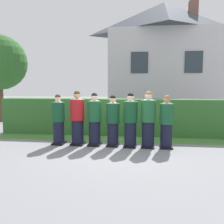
# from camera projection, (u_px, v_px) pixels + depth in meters

# --- Properties ---
(ground_plane) EXTENTS (60.00, 60.00, 0.00)m
(ground_plane) POSITION_uv_depth(u_px,v_px,m) (112.00, 146.00, 7.53)
(ground_plane) COLOR slate
(student_front_row_0) EXTENTS (0.41, 0.50, 1.58)m
(student_front_row_0) POSITION_uv_depth(u_px,v_px,m) (58.00, 121.00, 7.67)
(student_front_row_0) COLOR black
(student_front_row_0) RESTS_ON ground
(student_in_red_blazer) EXTENTS (0.44, 0.49, 1.69)m
(student_in_red_blazer) POSITION_uv_depth(u_px,v_px,m) (77.00, 119.00, 7.60)
(student_in_red_blazer) COLOR black
(student_in_red_blazer) RESTS_ON ground
(student_front_row_2) EXTENTS (0.42, 0.48, 1.63)m
(student_front_row_2) POSITION_uv_depth(u_px,v_px,m) (95.00, 120.00, 7.52)
(student_front_row_2) COLOR black
(student_front_row_2) RESTS_ON ground
(student_front_row_3) EXTENTS (0.41, 0.50, 1.56)m
(student_front_row_3) POSITION_uv_depth(u_px,v_px,m) (113.00, 122.00, 7.44)
(student_front_row_3) COLOR black
(student_front_row_3) RESTS_ON ground
(student_front_row_4) EXTENTS (0.43, 0.49, 1.64)m
(student_front_row_4) POSITION_uv_depth(u_px,v_px,m) (130.00, 121.00, 7.33)
(student_front_row_4) COLOR black
(student_front_row_4) RESTS_ON ground
(student_front_row_5) EXTENTS (0.44, 0.53, 1.69)m
(student_front_row_5) POSITION_uv_depth(u_px,v_px,m) (148.00, 121.00, 7.27)
(student_front_row_5) COLOR black
(student_front_row_5) RESTS_ON ground
(student_front_row_6) EXTENTS (0.41, 0.50, 1.57)m
(student_front_row_6) POSITION_uv_depth(u_px,v_px,m) (166.00, 123.00, 7.20)
(student_front_row_6) COLOR black
(student_front_row_6) RESTS_ON ground
(hedge) EXTENTS (8.85, 0.70, 1.35)m
(hedge) POSITION_uv_depth(u_px,v_px,m) (118.00, 117.00, 9.15)
(hedge) COLOR #33662D
(hedge) RESTS_ON ground
(school_building_main) EXTENTS (6.49, 4.68, 6.73)m
(school_building_main) POSITION_uv_depth(u_px,v_px,m) (163.00, 59.00, 14.75)
(school_building_main) COLOR silver
(school_building_main) RESTS_ON ground
(lawn_strip) EXTENTS (8.85, 0.90, 0.01)m
(lawn_strip) POSITION_uv_depth(u_px,v_px,m) (115.00, 139.00, 8.44)
(lawn_strip) COLOR #477A38
(lawn_strip) RESTS_ON ground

